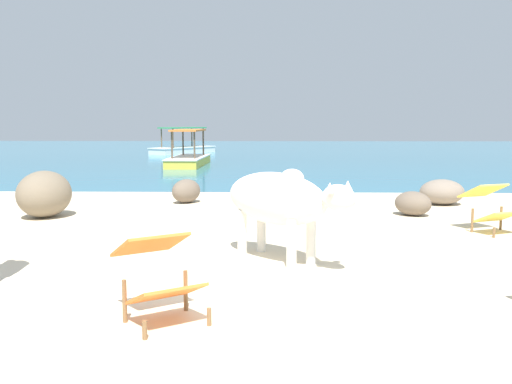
{
  "coord_description": "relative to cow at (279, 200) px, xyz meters",
  "views": [
    {
      "loc": [
        0.34,
        -5.32,
        1.6
      ],
      "look_at": [
        0.12,
        3.0,
        0.55
      ],
      "focal_mm": 39.63,
      "sensor_mm": 36.0,
      "label": 1
    }
  ],
  "objects": [
    {
      "name": "deck_chair_far",
      "position": [
        -0.98,
        -1.89,
        -0.31
      ],
      "size": [
        0.87,
        0.93,
        0.68
      ],
      "rotation": [
        0.0,
        0.0,
        5.3
      ],
      "color": "brown",
      "rests_on": "sand_beach"
    },
    {
      "name": "shore_rock_small",
      "position": [
        -1.71,
        4.48,
        -0.46
      ],
      "size": [
        0.72,
        0.76,
        0.46
      ],
      "primitive_type": "ellipsoid",
      "rotation": [
        0.0,
        0.0,
        0.93
      ],
      "color": "#6B5B4C",
      "rests_on": "sand_beach"
    },
    {
      "name": "water_surface",
      "position": [
        -0.43,
        21.12,
        -0.73
      ],
      "size": [
        60.0,
        36.0,
        0.03
      ],
      "primitive_type": "cube",
      "color": "teal",
      "rests_on": "ground"
    },
    {
      "name": "cow",
      "position": [
        0.0,
        0.0,
        0.0
      ],
      "size": [
        1.54,
        1.61,
        1.05
      ],
      "rotation": [
        0.0,
        0.0,
        5.47
      ],
      "color": "silver",
      "rests_on": "sand_beach"
    },
    {
      "name": "shore_rock_medium",
      "position": [
        2.27,
        3.12,
        -0.49
      ],
      "size": [
        0.79,
        0.78,
        0.4
      ],
      "primitive_type": "ellipsoid",
      "rotation": [
        0.0,
        0.0,
        2.39
      ],
      "color": "#6B5B4C",
      "rests_on": "sand_beach"
    },
    {
      "name": "deck_chair_near",
      "position": [
        3.01,
        1.75,
        -0.31
      ],
      "size": [
        0.79,
        0.91,
        0.68
      ],
      "rotation": [
        0.0,
        0.0,
        5.11
      ],
      "color": "brown",
      "rests_on": "sand_beach"
    },
    {
      "name": "sand_beach",
      "position": [
        -0.43,
        -0.88,
        -0.71
      ],
      "size": [
        18.0,
        14.0,
        0.04
      ],
      "primitive_type": "cube",
      "color": "beige",
      "rests_on": "ground"
    },
    {
      "name": "boat_white",
      "position": [
        -4.44,
        21.65,
        -0.44
      ],
      "size": [
        3.03,
        3.68,
        1.29
      ],
      "rotation": [
        0.0,
        0.0,
        0.97
      ],
      "color": "white",
      "rests_on": "water_surface"
    },
    {
      "name": "shore_rock_large",
      "position": [
        -3.77,
        2.78,
        -0.31
      ],
      "size": [
        1.03,
        1.15,
        0.76
      ],
      "primitive_type": "ellipsoid",
      "rotation": [
        0.0,
        0.0,
        1.31
      ],
      "color": "#756651",
      "rests_on": "sand_beach"
    },
    {
      "name": "shore_rock_flat",
      "position": [
        3.12,
        4.38,
        -0.45
      ],
      "size": [
        0.93,
        0.83,
        0.47
      ],
      "primitive_type": "ellipsoid",
      "rotation": [
        0.0,
        0.0,
        0.15
      ],
      "color": "gray",
      "rests_on": "sand_beach"
    },
    {
      "name": "boat_yellow",
      "position": [
        -3.04,
        13.99,
        -0.44
      ],
      "size": [
        1.23,
        3.7,
        1.29
      ],
      "rotation": [
        0.0,
        0.0,
        4.69
      ],
      "color": "gold",
      "rests_on": "water_surface"
    }
  ]
}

